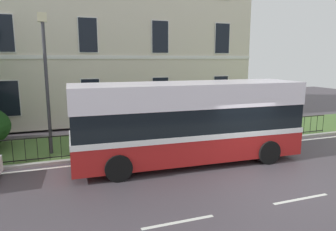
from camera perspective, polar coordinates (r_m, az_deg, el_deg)
name	(u,v)px	position (r m, az deg, el deg)	size (l,w,h in m)	color
ground_plane	(251,171)	(12.42, 14.90, -9.77)	(60.00, 56.00, 0.18)	#463F46
georgian_townhouse	(112,20)	(23.86, -10.27, 16.91)	(17.82, 9.12, 13.60)	beige
iron_verge_railing	(155,138)	(14.20, -2.41, -4.17)	(19.84, 0.04, 0.97)	black
single_decker_bus	(189,121)	(12.50, 3.80, -1.07)	(9.29, 2.85, 3.26)	#AE1D1C
street_lamp_post	(46,74)	(14.03, -21.42, 7.04)	(0.36, 0.24, 5.89)	#333338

